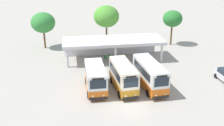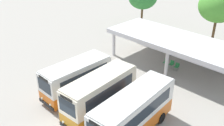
% 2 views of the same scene
% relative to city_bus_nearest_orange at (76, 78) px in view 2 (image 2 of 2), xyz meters
% --- Properties ---
extents(city_bus_nearest_orange, '(2.41, 6.58, 3.20)m').
position_rel_city_bus_nearest_orange_xyz_m(city_bus_nearest_orange, '(0.00, 0.00, 0.00)').
color(city_bus_nearest_orange, black).
rests_on(city_bus_nearest_orange, ground).
extents(city_bus_second_in_row, '(2.61, 6.96, 3.42)m').
position_rel_city_bus_nearest_orange_xyz_m(city_bus_second_in_row, '(3.45, -0.34, 0.11)').
color(city_bus_second_in_row, black).
rests_on(city_bus_second_in_row, ground).
extents(city_bus_middle_cream, '(2.73, 7.77, 3.41)m').
position_rel_city_bus_nearest_orange_xyz_m(city_bus_middle_cream, '(6.91, -0.29, 0.11)').
color(city_bus_middle_cream, black).
rests_on(city_bus_middle_cream, ground).
extents(terminal_canopy, '(16.15, 5.79, 3.40)m').
position_rel_city_bus_nearest_orange_xyz_m(terminal_canopy, '(3.94, 11.38, 0.90)').
color(terminal_canopy, silver).
rests_on(terminal_canopy, ground).
extents(waiting_chair_end_by_column, '(0.46, 0.46, 0.86)m').
position_rel_city_bus_nearest_orange_xyz_m(waiting_chair_end_by_column, '(2.58, 10.39, -1.25)').
color(waiting_chair_end_by_column, slate).
rests_on(waiting_chair_end_by_column, ground).
extents(waiting_chair_second_from_end, '(0.46, 0.46, 0.86)m').
position_rel_city_bus_nearest_orange_xyz_m(waiting_chair_second_from_end, '(3.29, 10.47, -1.25)').
color(waiting_chair_second_from_end, slate).
rests_on(waiting_chair_second_from_end, ground).
extents(waiting_chair_middle_seat, '(0.46, 0.46, 0.86)m').
position_rel_city_bus_nearest_orange_xyz_m(waiting_chair_middle_seat, '(4.00, 10.35, -1.25)').
color(waiting_chair_middle_seat, slate).
rests_on(waiting_chair_middle_seat, ground).
extents(roadside_tree_behind_canopy, '(4.71, 4.71, 7.53)m').
position_rel_city_bus_nearest_orange_xyz_m(roadside_tree_behind_canopy, '(3.94, 18.53, 3.75)').
color(roadside_tree_behind_canopy, brown).
rests_on(roadside_tree_behind_canopy, ground).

